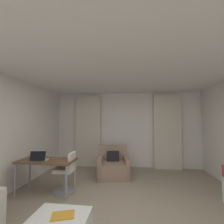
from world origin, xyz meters
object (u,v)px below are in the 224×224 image
Objects in this scene: armchair at (113,167)px; desk at (47,163)px; desk_chair at (66,174)px; laptop at (39,159)px; magazine_open at (63,215)px.

desk is (-1.35, -1.19, 0.38)m from armchair.
armchair is 0.80× the size of desk.
desk_chair is at bearing 12.67° from desk.
desk_chair is at bearing 21.10° from laptop.
laptop is at bearing 131.96° from magazine_open.
armchair is 1.12× the size of desk_chair.
desk is 0.19m from laptop.
magazine_open is (1.13, -1.25, -0.38)m from laptop.
desk is 0.51m from desk_chair.
armchair is at bearing 49.63° from desk_chair.
armchair reaches higher than magazine_open.
desk_chair is 1.58m from magazine_open.
armchair is at bearing 82.52° from magazine_open.
armchair is 2.99× the size of magazine_open.
desk is at bearing 126.68° from magazine_open.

